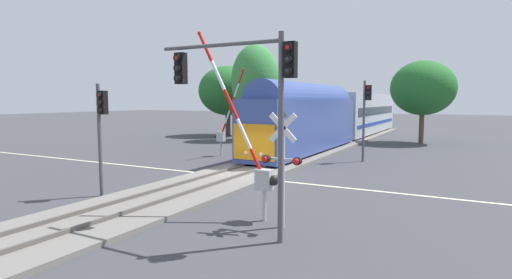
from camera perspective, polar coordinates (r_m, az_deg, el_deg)
name	(u,v)px	position (r m, az deg, el deg)	size (l,w,h in m)	color
ground_plane	(235,176)	(22.20, -3.02, -5.23)	(220.00, 220.00, 0.00)	#3D3D42
road_centre_stripe	(235,176)	(22.20, -3.02, -5.22)	(44.00, 0.20, 0.01)	beige
railway_track	(235,175)	(22.18, -3.02, -4.99)	(4.40, 80.00, 0.32)	slate
commuter_train	(341,114)	(40.42, 11.87, 3.52)	(3.04, 38.79, 5.16)	#384C93
crossing_gate_near	(256,160)	(13.95, 0.00, -2.85)	(3.25, 0.40, 6.65)	#B7B7BC
crossing_signal_mast	(282,156)	(13.04, 3.74, -2.38)	(1.36, 0.44, 3.86)	#B2B2B7
crossing_gate_far	(223,129)	(29.98, -4.65, 1.51)	(2.55, 0.40, 6.41)	#B7B7BC
traffic_signal_far_side	(366,108)	(28.06, 15.27, 4.35)	(0.53, 0.38, 5.45)	#4C4C51
traffic_signal_median	(101,121)	(18.40, -21.05, 2.40)	(0.53, 0.38, 4.86)	#4C4C51
traffic_signal_near_right	(245,86)	(12.04, -1.56, 7.60)	(4.63, 0.38, 6.08)	#4C4C51
pine_left_background	(228,91)	(47.50, -4.01, 6.87)	(6.80, 6.80, 8.11)	#4C3828
elm_centre_background	(423,88)	(42.09, 22.50, 6.72)	(6.03, 6.03, 7.92)	brown
oak_behind_train	(255,82)	(41.92, -0.10, 8.17)	(4.97, 4.97, 9.87)	brown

